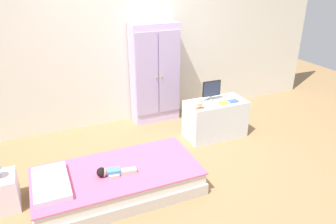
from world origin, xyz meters
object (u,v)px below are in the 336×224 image
(bed, at_px, (118,181))
(book_yellow, at_px, (224,103))
(wardrobe, at_px, (155,74))
(book_blue, at_px, (233,101))
(tv_stand, at_px, (215,119))
(rocking_horse_toy, at_px, (200,104))
(doll, at_px, (109,172))
(tv_monitor, at_px, (212,89))
(nightstand, at_px, (1,193))

(bed, bearing_deg, book_yellow, 19.92)
(wardrobe, height_order, book_blue, wardrobe)
(wardrobe, bearing_deg, book_blue, -50.67)
(wardrobe, bearing_deg, tv_stand, -55.85)
(tv_stand, bearing_deg, bed, -156.38)
(book_blue, bearing_deg, book_yellow, 180.00)
(wardrobe, relative_size, rocking_horse_toy, 11.49)
(bed, relative_size, wardrobe, 1.14)
(doll, distance_m, tv_monitor, 1.82)
(wardrobe, relative_size, tv_stand, 1.80)
(tv_stand, xyz_separation_m, book_yellow, (0.06, -0.09, 0.26))
(book_blue, bearing_deg, doll, -160.89)
(doll, bearing_deg, tv_stand, 23.97)
(book_blue, bearing_deg, rocking_horse_toy, -176.36)
(book_blue, bearing_deg, wardrobe, 129.33)
(tv_monitor, bearing_deg, nightstand, -168.32)
(bed, height_order, tv_monitor, tv_monitor)
(doll, xyz_separation_m, tv_stand, (1.64, 0.73, -0.05))
(wardrobe, distance_m, tv_monitor, 0.91)
(bed, relative_size, tv_stand, 2.06)
(tv_stand, distance_m, book_blue, 0.34)
(doll, height_order, tv_monitor, tv_monitor)
(nightstand, relative_size, book_blue, 2.34)
(nightstand, bearing_deg, tv_monitor, 11.68)
(tv_stand, relative_size, rocking_horse_toy, 6.39)
(nightstand, height_order, tv_monitor, tv_monitor)
(tv_monitor, height_order, book_yellow, tv_monitor)
(doll, bearing_deg, bed, 29.64)
(rocking_horse_toy, height_order, book_blue, rocking_horse_toy)
(doll, height_order, wardrobe, wardrobe)
(bed, distance_m, rocking_horse_toy, 1.42)
(bed, relative_size, book_yellow, 13.82)
(bed, distance_m, book_blue, 1.88)
(book_yellow, bearing_deg, nightstand, -172.16)
(nightstand, distance_m, rocking_horse_toy, 2.38)
(doll, relative_size, tv_stand, 0.49)
(nightstand, distance_m, wardrobe, 2.50)
(doll, relative_size, book_yellow, 3.27)
(rocking_horse_toy, xyz_separation_m, book_yellow, (0.37, 0.03, -0.05))
(bed, xyz_separation_m, wardrobe, (0.99, 1.49, 0.60))
(bed, bearing_deg, book_blue, 18.52)
(wardrobe, height_order, rocking_horse_toy, wardrobe)
(tv_monitor, relative_size, rocking_horse_toy, 2.13)
(tv_stand, bearing_deg, tv_monitor, 119.63)
(doll, height_order, nightstand, doll)
(bed, bearing_deg, tv_monitor, 26.39)
(wardrobe, xyz_separation_m, book_yellow, (0.61, -0.91, -0.21))
(wardrobe, bearing_deg, doll, -125.07)
(wardrobe, height_order, tv_stand, wardrobe)
(tv_monitor, bearing_deg, rocking_horse_toy, -143.88)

